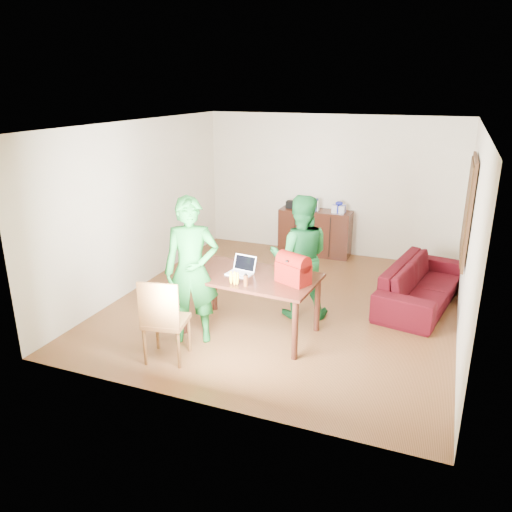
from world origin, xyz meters
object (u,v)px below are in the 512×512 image
at_px(person_far, 300,257).
at_px(laptop, 239,271).
at_px(chair, 167,336).
at_px(bottle, 246,280).
at_px(person_near, 192,271).
at_px(red_bag, 293,271).
at_px(table, 251,283).
at_px(sofa, 422,284).

height_order(person_far, laptop, person_far).
height_order(chair, bottle, chair).
height_order(person_near, red_bag, person_near).
bearing_deg(bottle, table, 103.05).
bearing_deg(sofa, person_far, 133.55).
bearing_deg(red_bag, person_near, -137.13).
height_order(person_far, red_bag, person_far).
height_order(table, laptop, laptop).
xyz_separation_m(chair, person_far, (1.13, 1.81, 0.58)).
bearing_deg(person_far, laptop, 36.04).
bearing_deg(person_far, bottle, 54.78).
distance_m(table, bottle, 0.42).
bearing_deg(person_far, sofa, -164.83).
distance_m(person_far, bottle, 1.20).
height_order(person_far, bottle, person_far).
bearing_deg(person_near, person_far, 24.53).
bearing_deg(bottle, sofa, 47.58).
xyz_separation_m(laptop, bottle, (0.23, -0.33, 0.04)).
bearing_deg(laptop, table, 20.92).
distance_m(table, laptop, 0.21).
bearing_deg(red_bag, table, -160.00).
bearing_deg(chair, bottle, 30.00).
height_order(red_bag, sofa, red_bag).
xyz_separation_m(person_near, laptop, (0.48, 0.42, -0.09)).
xyz_separation_m(person_near, red_bag, (1.23, 0.41, 0.02)).
bearing_deg(laptop, red_bag, 6.73).
bearing_deg(laptop, person_far, 61.31).
bearing_deg(sofa, bottle, 148.39).
height_order(bottle, sofa, bottle).
xyz_separation_m(bottle, sofa, (2.01, 2.20, -0.59)).
distance_m(person_near, red_bag, 1.30).
distance_m(chair, sofa, 3.99).
relative_size(bottle, sofa, 0.07).
xyz_separation_m(table, bottle, (0.09, -0.37, 0.19)).
distance_m(chair, person_far, 2.21).
height_order(laptop, bottle, laptop).
bearing_deg(chair, table, 45.61).
xyz_separation_m(table, person_far, (0.45, 0.77, 0.17)).
relative_size(table, laptop, 5.21).
xyz_separation_m(chair, sofa, (2.78, 2.86, 0.01)).
relative_size(person_far, sofa, 0.82).
height_order(person_near, person_far, person_near).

